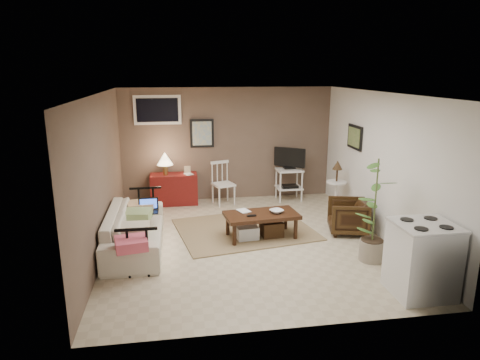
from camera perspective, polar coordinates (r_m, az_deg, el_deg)
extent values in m
plane|color=#C1B293|center=(7.14, 0.98, -8.14)|extent=(5.00, 5.00, 0.00)
cube|color=black|center=(9.08, -5.09, 6.22)|extent=(0.50, 0.03, 0.60)
cube|color=black|center=(8.35, 15.07, 5.54)|extent=(0.03, 0.60, 0.45)
cube|color=white|center=(9.01, -10.96, 9.15)|extent=(0.96, 0.03, 0.60)
cube|color=#917654|center=(7.61, 0.62, -6.59)|extent=(2.55, 2.18, 0.02)
cube|color=#311D0D|center=(7.14, 2.88, -4.70)|extent=(1.27, 0.75, 0.06)
cylinder|color=#311D0D|center=(6.87, -0.75, -7.35)|extent=(0.06, 0.06, 0.38)
cylinder|color=#311D0D|center=(7.18, 7.43, -6.49)|extent=(0.06, 0.06, 0.38)
cylinder|color=#311D0D|center=(7.29, -1.65, -6.04)|extent=(0.06, 0.06, 0.38)
cylinder|color=#311D0D|center=(7.58, 6.10, -5.30)|extent=(0.06, 0.06, 0.38)
cube|color=black|center=(6.98, 1.55, -4.75)|extent=(0.16, 0.07, 0.02)
cube|color=#422817|center=(7.28, 4.22, -6.52)|extent=(0.38, 0.34, 0.26)
cube|color=silver|center=(7.17, 0.92, -7.00)|extent=(0.38, 0.34, 0.22)
imported|color=beige|center=(6.94, -13.90, -5.57)|extent=(0.62, 2.12, 0.83)
cube|color=black|center=(7.19, -12.11, -4.22)|extent=(0.33, 0.22, 0.02)
cube|color=black|center=(7.27, -12.11, -3.09)|extent=(0.33, 0.02, 0.20)
cube|color=blue|center=(7.26, -12.11, -3.11)|extent=(0.28, 0.00, 0.16)
cube|color=maroon|center=(9.06, -8.78, -1.20)|extent=(0.97, 0.43, 0.64)
cylinder|color=olive|center=(8.92, -9.92, 1.35)|extent=(0.11, 0.11, 0.21)
cone|color=beige|center=(8.87, -9.99, 2.83)|extent=(0.32, 0.32, 0.26)
cube|color=tan|center=(8.99, -7.03, 1.35)|extent=(0.13, 0.02, 0.16)
cube|color=white|center=(8.94, -2.22, -0.59)|extent=(0.51, 0.51, 0.04)
cylinder|color=white|center=(8.78, -2.77, -2.37)|extent=(0.03, 0.03, 0.40)
cylinder|color=white|center=(8.92, -0.74, -2.09)|extent=(0.03, 0.03, 0.40)
cylinder|color=white|center=(9.09, -3.65, -1.81)|extent=(0.03, 0.03, 0.40)
cylinder|color=white|center=(9.22, -1.68, -1.54)|extent=(0.03, 0.03, 0.40)
cube|color=white|center=(9.00, -2.73, 2.40)|extent=(0.40, 0.16, 0.06)
cube|color=white|center=(9.22, 6.59, 1.35)|extent=(0.54, 0.44, 0.04)
cube|color=white|center=(9.31, 6.52, -1.00)|extent=(0.54, 0.44, 0.03)
cylinder|color=white|center=(9.06, 5.40, -0.96)|extent=(0.04, 0.04, 0.69)
cylinder|color=white|center=(9.19, 8.26, -0.83)|extent=(0.04, 0.04, 0.69)
cylinder|color=white|center=(9.41, 4.85, -0.36)|extent=(0.04, 0.04, 0.69)
cylinder|color=white|center=(9.53, 7.61, -0.25)|extent=(0.04, 0.04, 0.69)
cube|color=black|center=(9.21, 6.60, 1.65)|extent=(0.25, 0.14, 0.03)
cube|color=black|center=(9.16, 6.64, 3.03)|extent=(0.59, 0.43, 0.41)
cube|color=#F8B760|center=(9.16, 6.64, 3.03)|extent=(0.49, 0.34, 0.33)
cube|color=black|center=(9.26, 6.60, -0.96)|extent=(0.34, 0.25, 0.10)
cylinder|color=white|center=(8.73, 12.53, -4.10)|extent=(0.27, 0.27, 0.03)
cylinder|color=white|center=(8.64, 12.63, -2.23)|extent=(0.05, 0.05, 0.59)
cylinder|color=white|center=(8.56, 12.75, -0.28)|extent=(0.39, 0.39, 0.03)
cylinder|color=#311F0D|center=(8.53, 12.80, 0.68)|extent=(0.04, 0.04, 0.25)
cone|color=#3D2A18|center=(8.48, 12.87, 1.96)|extent=(0.20, 0.20, 0.18)
imported|color=#311F0D|center=(7.61, 14.19, -4.52)|extent=(0.72, 0.75, 0.65)
cylinder|color=gray|center=(6.69, 17.10, -8.95)|extent=(0.35, 0.35, 0.31)
cylinder|color=#4C602D|center=(6.43, 17.61, -2.61)|extent=(0.02, 0.02, 1.22)
cube|color=silver|center=(5.85, 23.09, -9.82)|extent=(0.70, 0.65, 0.90)
cube|color=silver|center=(5.68, 23.55, -5.51)|extent=(0.72, 0.67, 0.03)
cylinder|color=black|center=(5.47, 23.02, -6.00)|extent=(0.16, 0.16, 0.01)
cylinder|color=black|center=(5.64, 25.82, -5.69)|extent=(0.16, 0.16, 0.01)
cylinder|color=black|center=(5.72, 21.36, -4.94)|extent=(0.16, 0.16, 0.01)
cylinder|color=black|center=(5.89, 24.08, -4.68)|extent=(0.16, 0.16, 0.01)
imported|color=#311D0D|center=(7.15, 4.92, -3.55)|extent=(0.22, 0.14, 0.21)
imported|color=#311D0D|center=(7.14, -0.11, -3.42)|extent=(0.17, 0.08, 0.24)
imported|color=#311D0D|center=(8.85, -7.32, 1.30)|extent=(0.15, 0.07, 0.20)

